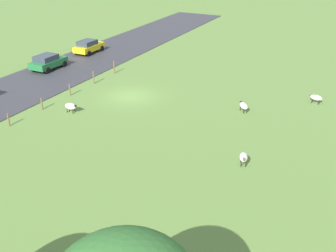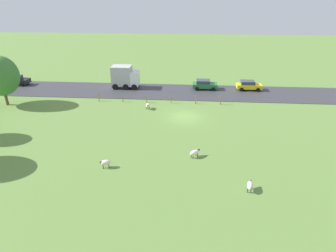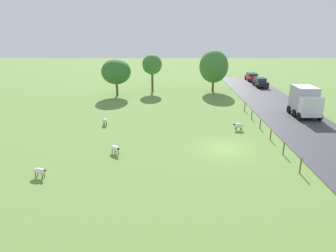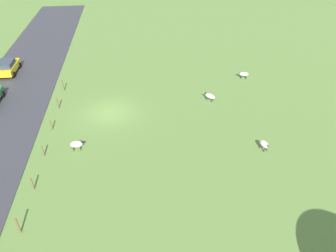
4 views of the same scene
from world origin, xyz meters
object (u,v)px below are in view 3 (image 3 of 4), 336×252
object	(u,v)px
tree_1	(215,66)
truck_0	(307,102)
tree_2	(118,72)
sheep_1	(106,120)
car_1	(254,77)
sheep_0	(117,148)
tree_0	(154,65)
sheep_3	(240,126)
car_2	(262,82)
sheep_2	(41,171)

from	to	relation	value
tree_1	truck_0	world-z (taller)	tree_1
tree_1	tree_2	size ratio (longest dim) A/B	1.20
sheep_1	truck_0	xyz separation A→B (m)	(23.91, 3.26, 1.42)
tree_2	car_1	bearing A→B (deg)	28.31
sheep_0	tree_0	size ratio (longest dim) A/B	0.18
sheep_1	sheep_3	world-z (taller)	sheep_3
sheep_0	truck_0	bearing A→B (deg)	28.02
sheep_0	sheep_1	bearing A→B (deg)	107.09
sheep_0	sheep_1	xyz separation A→B (m)	(-2.50, 8.13, 0.03)
sheep_0	tree_0	xyz separation A→B (m)	(1.98, 26.78, 4.00)
tree_0	sheep_1	bearing A→B (deg)	-103.51
sheep_0	car_1	bearing A→B (deg)	59.48
tree_0	car_2	xyz separation A→B (m)	(19.57, 3.64, -3.60)
sheep_3	tree_0	size ratio (longest dim) A/B	0.18
tree_1	car_2	bearing A→B (deg)	22.91
tree_0	tree_1	size ratio (longest dim) A/B	0.89
sheep_1	truck_0	world-z (taller)	truck_0
sheep_1	sheep_2	bearing A→B (deg)	-100.84
sheep_2	tree_0	bearing A→B (deg)	77.56
tree_1	tree_2	distance (m)	16.14
car_1	tree_1	bearing A→B (deg)	-132.39
sheep_2	tree_2	xyz separation A→B (m)	(1.39, 27.65, 3.32)
car_1	tree_0	bearing A→B (deg)	-153.03
sheep_3	truck_0	size ratio (longest dim) A/B	0.26
sheep_3	tree_0	xyz separation A→B (m)	(-10.28, 20.47, 3.99)
sheep_2	tree_1	size ratio (longest dim) A/B	0.17
sheep_0	sheep_1	size ratio (longest dim) A/B	1.06
sheep_2	car_2	bearing A→B (deg)	52.78
truck_0	car_2	size ratio (longest dim) A/B	1.05
tree_0	car_1	xyz separation A→B (m)	(19.72, 10.04, -3.65)
sheep_2	car_1	size ratio (longest dim) A/B	0.27
tree_2	truck_0	world-z (taller)	tree_2
sheep_2	truck_0	size ratio (longest dim) A/B	0.27
sheep_2	car_2	world-z (taller)	car_2
sheep_2	tree_2	distance (m)	27.88
sheep_3	car_1	size ratio (longest dim) A/B	0.26
sheep_0	car_2	distance (m)	37.29
tree_0	tree_2	world-z (taller)	tree_0
sheep_0	sheep_2	world-z (taller)	sheep_2
tree_1	sheep_3	bearing A→B (deg)	-90.09
sheep_3	truck_0	bearing A→B (deg)	29.07
sheep_1	tree_0	bearing A→B (deg)	76.49
sheep_1	tree_1	size ratio (longest dim) A/B	0.16
tree_0	tree_2	distance (m)	6.57
tree_1	tree_2	bearing A→B (deg)	-168.31
sheep_2	tree_1	distance (m)	35.57
tree_0	tree_1	bearing A→B (deg)	-1.54
sheep_1	sheep_3	distance (m)	14.87
truck_0	car_1	distance (m)	25.45
sheep_2	car_2	size ratio (longest dim) A/B	0.28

